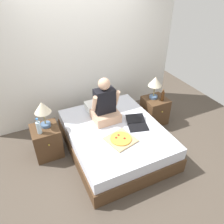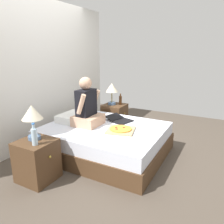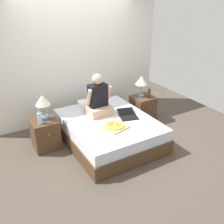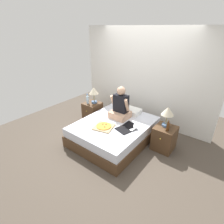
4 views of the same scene
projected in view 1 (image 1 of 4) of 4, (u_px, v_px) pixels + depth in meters
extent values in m
plane|color=#4C4238|center=(115.00, 148.00, 3.89)|extent=(5.79, 5.79, 0.00)
cube|color=silver|center=(85.00, 57.00, 4.16)|extent=(3.79, 0.12, 2.50)
cube|color=#4C331E|center=(115.00, 143.00, 3.82)|extent=(1.52, 1.88, 0.26)
cube|color=silver|center=(115.00, 133.00, 3.69)|extent=(1.48, 1.83, 0.20)
cube|color=#4C331E|center=(47.00, 141.00, 3.64)|extent=(0.44, 0.44, 0.54)
sphere|color=gold|center=(49.00, 145.00, 3.41)|extent=(0.03, 0.03, 0.03)
cylinder|color=#4C6B93|center=(46.00, 125.00, 3.53)|extent=(0.16, 0.16, 0.05)
cylinder|color=olive|center=(44.00, 118.00, 3.45)|extent=(0.02, 0.02, 0.22)
cone|color=beige|center=(42.00, 107.00, 3.34)|extent=(0.26, 0.26, 0.18)
cylinder|color=silver|center=(39.00, 128.00, 3.34)|extent=(0.07, 0.07, 0.20)
cylinder|color=silver|center=(37.00, 121.00, 3.26)|extent=(0.03, 0.03, 0.06)
cylinder|color=blue|center=(37.00, 119.00, 3.24)|extent=(0.04, 0.04, 0.02)
cube|color=#4C331E|center=(154.00, 110.00, 4.41)|extent=(0.44, 0.44, 0.54)
sphere|color=gold|center=(162.00, 112.00, 4.17)|extent=(0.03, 0.03, 0.03)
cylinder|color=#4C6B93|center=(153.00, 97.00, 4.27)|extent=(0.16, 0.16, 0.05)
cylinder|color=olive|center=(154.00, 91.00, 4.19)|extent=(0.02, 0.02, 0.22)
cone|color=beige|center=(155.00, 81.00, 4.08)|extent=(0.26, 0.26, 0.18)
cylinder|color=#512D14|center=(163.00, 96.00, 4.15)|extent=(0.06, 0.06, 0.18)
cylinder|color=#512D14|center=(163.00, 91.00, 4.09)|extent=(0.03, 0.03, 0.05)
cube|color=white|center=(100.00, 105.00, 4.09)|extent=(0.52, 0.34, 0.12)
cube|color=tan|center=(106.00, 116.00, 3.78)|extent=(0.44, 0.40, 0.16)
cube|color=black|center=(105.00, 101.00, 3.64)|extent=(0.34, 0.20, 0.42)
sphere|color=tan|center=(104.00, 84.00, 3.46)|extent=(0.20, 0.20, 0.20)
cylinder|color=tan|center=(94.00, 104.00, 3.52)|extent=(0.07, 0.18, 0.32)
cylinder|color=tan|center=(117.00, 98.00, 3.66)|extent=(0.07, 0.18, 0.32)
cube|color=black|center=(138.00, 127.00, 3.63)|extent=(0.37, 0.30, 0.02)
cube|color=black|center=(135.00, 118.00, 3.78)|extent=(0.36, 0.27, 0.06)
cube|color=tan|center=(121.00, 140.00, 3.37)|extent=(0.49, 0.49, 0.03)
cylinder|color=gold|center=(121.00, 139.00, 3.36)|extent=(0.33, 0.33, 0.02)
cylinder|color=maroon|center=(116.00, 138.00, 3.36)|extent=(0.04, 0.04, 0.00)
cylinder|color=maroon|center=(125.00, 138.00, 3.35)|extent=(0.04, 0.04, 0.00)
cylinder|color=maroon|center=(119.00, 135.00, 3.41)|extent=(0.04, 0.04, 0.00)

